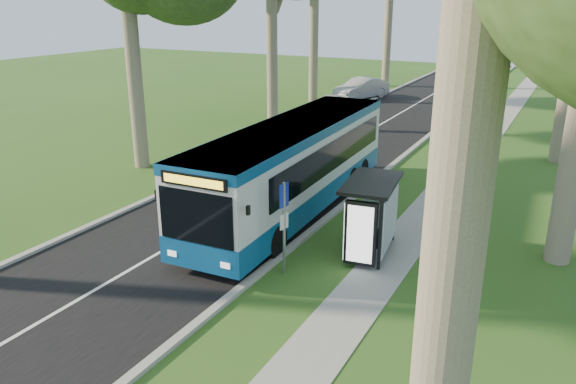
# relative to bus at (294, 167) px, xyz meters

# --- Properties ---
(ground) EXTENTS (120.00, 120.00, 0.00)m
(ground) POSITION_rel_bus_xyz_m (1.46, -6.02, -1.71)
(ground) COLOR #2D581B
(ground) RESTS_ON ground
(road) EXTENTS (7.00, 100.00, 0.02)m
(road) POSITION_rel_bus_xyz_m (-2.04, 3.98, -1.70)
(road) COLOR black
(road) RESTS_ON ground
(kerb_east) EXTENTS (0.25, 100.00, 0.12)m
(kerb_east) POSITION_rel_bus_xyz_m (1.46, 3.98, -1.65)
(kerb_east) COLOR #9E9B93
(kerb_east) RESTS_ON ground
(kerb_west) EXTENTS (0.25, 100.00, 0.12)m
(kerb_west) POSITION_rel_bus_xyz_m (-5.54, 3.98, -1.65)
(kerb_west) COLOR #9E9B93
(kerb_west) RESTS_ON ground
(centre_line) EXTENTS (0.12, 100.00, 0.00)m
(centre_line) POSITION_rel_bus_xyz_m (-2.04, 3.98, -1.69)
(centre_line) COLOR white
(centre_line) RESTS_ON road
(footpath) EXTENTS (1.50, 100.00, 0.02)m
(footpath) POSITION_rel_bus_xyz_m (4.46, 3.98, -1.70)
(footpath) COLOR gray
(footpath) RESTS_ON ground
(bus) EXTENTS (3.02, 12.52, 3.30)m
(bus) POSITION_rel_bus_xyz_m (0.00, 0.00, 0.00)
(bus) COLOR silver
(bus) RESTS_ON ground
(bus_stop_sign) EXTENTS (0.11, 0.39, 2.75)m
(bus_stop_sign) POSITION_rel_bus_xyz_m (2.01, -4.54, -0.01)
(bus_stop_sign) COLOR gray
(bus_stop_sign) RESTS_ON ground
(bus_shelter) EXTENTS (1.80, 2.88, 2.33)m
(bus_shelter) POSITION_rel_bus_xyz_m (3.82, -2.43, -0.07)
(bus_shelter) COLOR black
(bus_shelter) RESTS_ON ground
(litter_bin) EXTENTS (0.52, 0.52, 0.92)m
(litter_bin) POSITION_rel_bus_xyz_m (2.84, 0.55, -1.24)
(litter_bin) COLOR black
(litter_bin) RESTS_ON ground
(car_white) EXTENTS (1.99, 4.13, 1.36)m
(car_white) POSITION_rel_bus_xyz_m (-6.23, 17.50, -1.03)
(car_white) COLOR silver
(car_white) RESTS_ON ground
(car_silver) EXTENTS (3.38, 5.23, 1.63)m
(car_silver) POSITION_rel_bus_xyz_m (-6.57, 24.58, -0.89)
(car_silver) COLOR #A1A4A9
(car_silver) RESTS_ON ground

